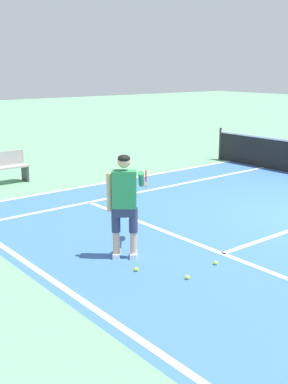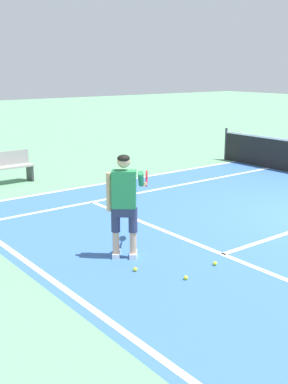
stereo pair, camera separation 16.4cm
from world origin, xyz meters
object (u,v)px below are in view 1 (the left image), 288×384
(tennis_ball_near_feet, at_px, (136,269))
(courtside_bench, at_px, (1,167))
(tennis_ball_by_baseline, at_px, (215,263))
(tennis_ball_mid_court, at_px, (187,277))
(tennis_player, at_px, (125,199))

(tennis_ball_near_feet, distance_m, courtside_bench, 6.83)
(tennis_ball_by_baseline, relative_size, courtside_bench, 0.05)
(tennis_ball_near_feet, bearing_deg, tennis_ball_mid_court, 30.13)
(tennis_ball_mid_court, bearing_deg, tennis_ball_near_feet, -149.87)
(tennis_player, relative_size, tennis_ball_near_feet, 25.95)
(tennis_player, distance_m, tennis_ball_by_baseline, 1.75)
(tennis_ball_mid_court, bearing_deg, tennis_player, -171.27)
(tennis_ball_near_feet, relative_size, tennis_ball_mid_court, 1.00)
(tennis_ball_mid_court, bearing_deg, tennis_ball_by_baseline, 99.05)
(courtside_bench, bearing_deg, tennis_ball_near_feet, -6.36)
(tennis_ball_by_baseline, xyz_separation_m, courtside_bench, (-7.36, -0.38, 0.42))
(tennis_ball_by_baseline, bearing_deg, tennis_ball_near_feet, -117.26)
(tennis_ball_mid_court, relative_size, courtside_bench, 0.05)
(tennis_ball_by_baseline, xyz_separation_m, tennis_ball_mid_court, (0.12, -0.73, 0.00))
(tennis_player, relative_size, courtside_bench, 1.22)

